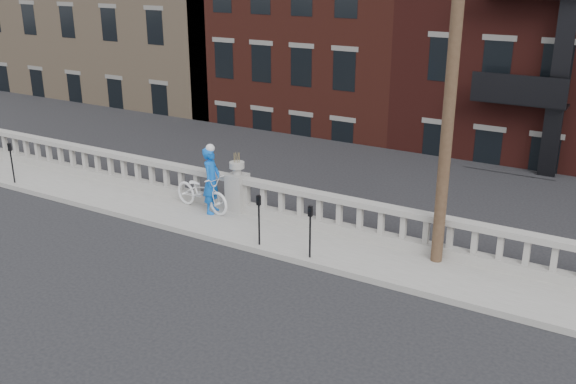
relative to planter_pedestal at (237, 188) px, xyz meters
The scene contains 11 objects.
ground 4.04m from the planter_pedestal, 90.00° to the right, with size 120.00×120.00×0.00m, color black.
sidewalk 1.21m from the planter_pedestal, 90.00° to the right, with size 32.00×2.20×0.15m, color gray.
balustrade 0.19m from the planter_pedestal, ahead, with size 28.00×0.34×1.03m.
planter_pedestal is the anchor object (origin of this frame).
lower_level 19.19m from the planter_pedestal, 88.31° to the left, with size 80.00×44.00×20.80m.
utility_pole 7.61m from the planter_pedestal, ahead, with size 1.60×0.28×10.00m.
parking_meter_b 8.04m from the planter_pedestal, 167.06° to the right, with size 0.10×0.09×1.36m.
parking_meter_c 2.65m from the planter_pedestal, 42.85° to the right, with size 0.10×0.09×1.36m.
parking_meter_d 3.89m from the planter_pedestal, 27.62° to the right, with size 0.10×0.09×1.36m.
bicycle 1.06m from the planter_pedestal, 148.74° to the right, with size 0.74×2.13×1.12m, color white.
cyclist 0.82m from the planter_pedestal, 132.71° to the right, with size 0.72×0.47×1.96m, color blue.
Camera 1 is at (10.41, -10.57, 7.04)m, focal length 40.00 mm.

